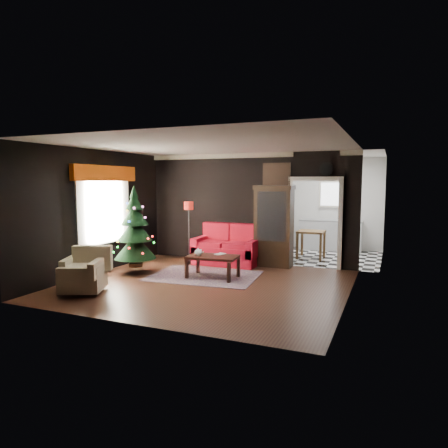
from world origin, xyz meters
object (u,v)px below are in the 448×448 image
at_px(teapot, 198,252).
at_px(wall_clock, 326,169).
at_px(loveseat, 227,245).
at_px(armchair, 83,269).
at_px(kitchen_table, 311,244).
at_px(christmas_tree, 135,227).
at_px(floor_lamp, 189,232).
at_px(coffee_table, 213,267).
at_px(curio_cabinet, 274,228).

distance_m(teapot, wall_clock, 3.61).
xyz_separation_m(loveseat, wall_clock, (2.35, 0.40, 1.88)).
bearing_deg(armchair, kitchen_table, 33.51).
bearing_deg(kitchen_table, loveseat, -137.49).
xyz_separation_m(christmas_tree, teapot, (1.57, 0.06, -0.47)).
height_order(wall_clock, kitchen_table, wall_clock).
height_order(armchair, teapot, armchair).
bearing_deg(armchair, floor_lamp, 55.50).
height_order(loveseat, teapot, loveseat).
bearing_deg(floor_lamp, coffee_table, -44.09).
height_order(loveseat, christmas_tree, christmas_tree).
bearing_deg(floor_lamp, kitchen_table, 36.78).
distance_m(wall_clock, kitchen_table, 2.43).
bearing_deg(teapot, armchair, -129.18).
bearing_deg(curio_cabinet, kitchen_table, 65.56).
relative_size(curio_cabinet, armchair, 2.41).
height_order(teapot, kitchen_table, kitchen_table).
distance_m(floor_lamp, coffee_table, 1.74).
bearing_deg(teapot, floor_lamp, 124.85).
height_order(loveseat, kitchen_table, loveseat).
relative_size(floor_lamp, christmas_tree, 0.84).
bearing_deg(armchair, teapot, 26.65).
distance_m(armchair, coffee_table, 2.67).
bearing_deg(curio_cabinet, floor_lamp, -164.06).
xyz_separation_m(curio_cabinet, kitchen_table, (0.65, 1.43, -0.57)).
bearing_deg(curio_cabinet, armchair, -125.03).
xyz_separation_m(christmas_tree, armchair, (0.07, -1.77, -0.59)).
relative_size(loveseat, floor_lamp, 1.13).
relative_size(coffee_table, teapot, 5.97).
distance_m(armchair, wall_clock, 5.79).
bearing_deg(loveseat, kitchen_table, 42.51).
relative_size(christmas_tree, teapot, 10.09).
distance_m(curio_cabinet, coffee_table, 2.05).
relative_size(christmas_tree, kitchen_table, 2.40).
relative_size(floor_lamp, coffee_table, 1.42).
distance_m(curio_cabinet, kitchen_table, 1.67).
xyz_separation_m(floor_lamp, coffee_table, (1.18, -1.14, -0.58)).
bearing_deg(christmas_tree, curio_cabinet, 36.16).
height_order(christmas_tree, coffee_table, christmas_tree).
xyz_separation_m(floor_lamp, armchair, (-0.57, -3.15, -0.37)).
bearing_deg(teapot, curio_cabinet, 59.41).
xyz_separation_m(coffee_table, teapot, (-0.26, -0.18, 0.32)).
distance_m(floor_lamp, wall_clock, 3.67).
bearing_deg(teapot, coffee_table, 35.04).
distance_m(christmas_tree, armchair, 1.87).
distance_m(armchair, kitchen_table, 6.11).
distance_m(curio_cabinet, armchair, 4.59).
xyz_separation_m(teapot, kitchen_table, (1.77, 3.33, -0.20)).
xyz_separation_m(loveseat, coffee_table, (0.28, -1.50, -0.25)).
height_order(armchair, wall_clock, wall_clock).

